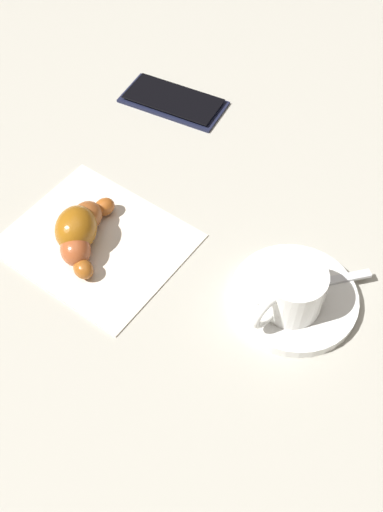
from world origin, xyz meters
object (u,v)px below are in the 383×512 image
Objects in this scene: sugar_packet at (293,273)px; napkin at (97,241)px; espresso_cup at (292,290)px; teaspoon at (292,288)px; saucer at (294,298)px; cell_phone at (173,101)px; croissant at (80,231)px.

sugar_packet reaches higher than napkin.
teaspoon is (0.01, -0.02, -0.02)m from espresso_cup.
saucer is 0.34m from cell_phone.
croissant is (0.21, 0.09, 0.01)m from sugar_packet.
espresso_cup is at bearing 91.70° from saucer.
napkin is 1.29× the size of cell_phone.
teaspoon is at bearing 147.63° from cell_phone.
cell_phone is (0.29, -0.20, -0.03)m from espresso_cup.
saucer is 0.01m from teaspoon.
teaspoon reaches higher than cell_phone.
sugar_packet is 0.22m from napkin.
teaspoon is at bearing -163.45° from napkin.
teaspoon reaches higher than saucer.
cell_phone is (0.29, -0.18, -0.00)m from saucer.
saucer is 0.22m from napkin.
espresso_cup is at bearing 102.03° from sugar_packet.
teaspoon is 0.02m from sugar_packet.
espresso_cup is 0.04m from sugar_packet.
espresso_cup reaches higher than saucer.
saucer reaches higher than cell_phone.
espresso_cup is 0.86× the size of croissant.
sugar_packet is at bearing -56.81° from saucer.
napkin is (0.22, 0.06, -0.00)m from saucer.
sugar_packet is at bearing -64.32° from teaspoon.
espresso_cup is 0.47× the size of napkin.
sugar_packet is (0.01, -0.02, 0.01)m from saucer.
cell_phone is (0.06, -0.25, -0.02)m from croissant.
saucer is at bearing 147.53° from cell_phone.
teaspoon is 0.22m from napkin.
sugar_packet is at bearing -158.69° from napkin.
saucer is 1.92× the size of sugar_packet.
espresso_cup is 0.22m from napkin.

